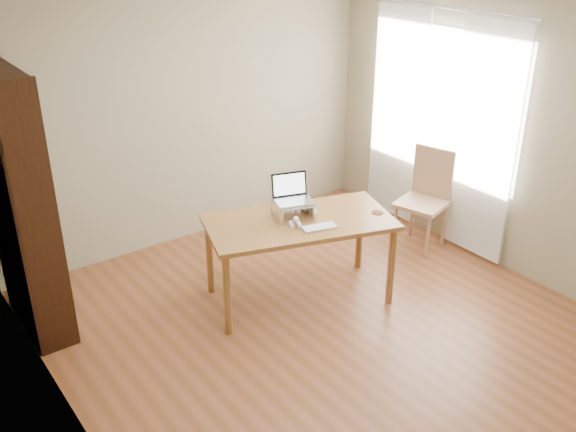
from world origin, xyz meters
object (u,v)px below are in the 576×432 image
object	(u,v)px
laptop	(290,194)
keyboard	(319,227)
bookshelf	(22,207)
cat	(289,209)
desk	(299,229)
chair	(428,196)

from	to	relation	value
laptop	keyboard	size ratio (longest dim) A/B	1.12
bookshelf	cat	xyz separation A→B (m)	(1.90, -0.82, -0.23)
bookshelf	desk	distance (m)	2.18
keyboard	bookshelf	bearing A→B (deg)	164.37
keyboard	cat	world-z (taller)	cat
laptop	keyboard	bearing A→B (deg)	-66.66
keyboard	chair	world-z (taller)	chair
desk	keyboard	bearing A→B (deg)	-63.31
bookshelf	desk	bearing A→B (deg)	-25.82
desk	laptop	size ratio (longest dim) A/B	4.81
bookshelf	chair	world-z (taller)	bookshelf
keyboard	chair	bearing A→B (deg)	24.13
laptop	keyboard	xyz separation A→B (m)	(0.03, -0.35, -0.18)
laptop	cat	world-z (taller)	laptop
laptop	chair	bearing A→B (deg)	14.40
chair	desk	bearing A→B (deg)	165.38
laptop	bookshelf	bearing A→B (deg)	175.22
desk	keyboard	size ratio (longest dim) A/B	5.40
bookshelf	cat	distance (m)	2.08
chair	cat	bearing A→B (deg)	161.49
bookshelf	keyboard	size ratio (longest dim) A/B	6.67
bookshelf	desk	xyz separation A→B (m)	(1.93, -0.93, -0.39)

